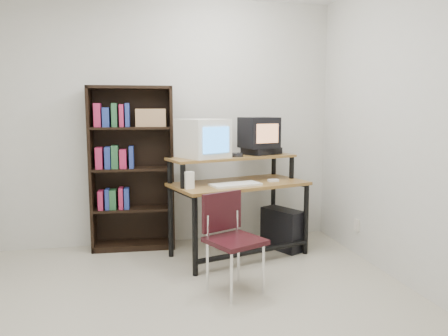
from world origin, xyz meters
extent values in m
cube|color=#BDB59C|center=(0.00, 0.00, -0.01)|extent=(4.00, 4.00, 0.01)
cube|color=beige|center=(0.00, 2.00, 1.30)|extent=(4.00, 0.01, 2.60)
cube|color=beige|center=(0.00, -2.00, 1.30)|extent=(4.00, 0.01, 2.60)
cube|color=beige|center=(2.00, 0.00, 1.30)|extent=(0.01, 4.00, 2.60)
cube|color=olive|center=(0.83, 1.37, 0.72)|extent=(1.43, 0.99, 0.03)
cube|color=olive|center=(0.80, 1.50, 0.97)|extent=(1.36, 0.74, 0.02)
cylinder|color=black|center=(0.33, 0.93, 0.36)|extent=(0.05, 0.05, 0.72)
cylinder|color=black|center=(1.50, 1.27, 0.36)|extent=(0.05, 0.05, 0.72)
cylinder|color=black|center=(0.17, 1.47, 0.49)|extent=(0.05, 0.05, 0.98)
cylinder|color=black|center=(1.34, 1.82, 0.49)|extent=(0.05, 0.05, 0.98)
cylinder|color=black|center=(0.91, 1.10, 0.12)|extent=(1.18, 0.39, 0.05)
cube|color=white|center=(0.49, 1.46, 1.16)|extent=(0.54, 0.54, 0.38)
cube|color=#2F8CF8|center=(0.59, 1.27, 1.16)|extent=(0.27, 0.15, 0.24)
cube|color=black|center=(1.14, 1.63, 1.01)|extent=(0.44, 0.40, 0.08)
cube|color=black|center=(1.10, 1.61, 1.21)|extent=(0.40, 0.40, 0.31)
cube|color=tan|center=(1.14, 1.45, 1.21)|extent=(0.24, 0.07, 0.19)
cylinder|color=#26262B|center=(0.83, 1.44, 0.99)|extent=(0.15, 0.15, 0.05)
cube|color=white|center=(0.76, 1.21, 0.74)|extent=(0.51, 0.32, 0.03)
cube|color=black|center=(1.17, 1.37, 0.72)|extent=(0.25, 0.22, 0.01)
cube|color=white|center=(1.18, 1.36, 0.74)|extent=(0.10, 0.07, 0.03)
cube|color=white|center=(0.31, 1.15, 0.80)|extent=(0.10, 0.09, 0.17)
cube|color=black|center=(1.32, 1.47, 0.21)|extent=(0.39, 0.49, 0.42)
cube|color=black|center=(0.59, 0.52, 0.42)|extent=(0.52, 0.52, 0.04)
cube|color=black|center=(0.51, 0.68, 0.62)|extent=(0.35, 0.18, 0.32)
cylinder|color=silver|center=(0.51, 0.31, 0.20)|extent=(0.02, 0.02, 0.40)
cylinder|color=silver|center=(0.80, 0.44, 0.20)|extent=(0.02, 0.02, 0.40)
cylinder|color=silver|center=(0.38, 0.60, 0.20)|extent=(0.02, 0.02, 0.40)
cylinder|color=silver|center=(0.67, 0.73, 0.20)|extent=(0.02, 0.02, 0.40)
cube|color=black|center=(-0.59, 1.85, 0.84)|extent=(0.04, 0.28, 1.68)
cube|color=black|center=(0.22, 1.81, 0.84)|extent=(0.04, 0.28, 1.68)
cube|color=black|center=(-0.18, 1.96, 0.84)|extent=(0.84, 0.06, 1.68)
cube|color=black|center=(-0.19, 1.83, 1.66)|extent=(0.85, 0.32, 0.03)
cube|color=black|center=(-0.19, 1.83, 0.03)|extent=(0.85, 0.32, 0.06)
cube|color=black|center=(-0.19, 1.83, 0.42)|extent=(0.79, 0.30, 0.03)
cube|color=black|center=(-0.19, 1.83, 0.84)|extent=(0.79, 0.30, 0.02)
cube|color=black|center=(-0.19, 1.83, 1.26)|extent=(0.79, 0.30, 0.02)
cube|color=#96724C|center=(0.01, 1.82, 1.36)|extent=(0.31, 0.22, 0.18)
cube|color=beige|center=(1.99, 1.15, 0.30)|extent=(0.02, 0.08, 0.12)
camera|label=1|loc=(-0.20, -2.71, 1.45)|focal=35.00mm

